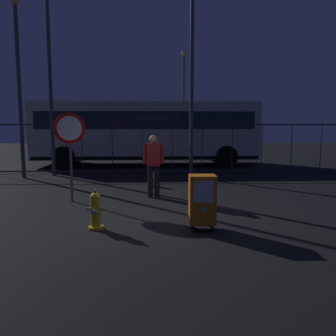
# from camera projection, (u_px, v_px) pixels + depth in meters

# --- Properties ---
(ground_plane) EXTENTS (60.00, 60.00, 0.00)m
(ground_plane) POSITION_uv_depth(u_px,v_px,m) (155.00, 218.00, 7.06)
(ground_plane) COLOR black
(fire_hydrant) EXTENTS (0.33, 0.32, 0.75)m
(fire_hydrant) POSITION_uv_depth(u_px,v_px,m) (96.00, 211.00, 6.27)
(fire_hydrant) COLOR yellow
(fire_hydrant) RESTS_ON ground_plane
(newspaper_box_primary) EXTENTS (0.48, 0.42, 1.02)m
(newspaper_box_primary) POSITION_uv_depth(u_px,v_px,m) (202.00, 199.00, 6.21)
(newspaper_box_primary) COLOR black
(newspaper_box_primary) RESTS_ON ground_plane
(stop_sign) EXTENTS (0.71, 0.31, 2.23)m
(stop_sign) POSITION_uv_depth(u_px,v_px,m) (70.00, 138.00, 8.37)
(stop_sign) COLOR #4C4F54
(stop_sign) RESTS_ON ground_plane
(pedestrian) EXTENTS (0.55, 0.22, 1.67)m
(pedestrian) POSITION_uv_depth(u_px,v_px,m) (153.00, 162.00, 8.99)
(pedestrian) COLOR black
(pedestrian) RESTS_ON ground_plane
(traffic_cone) EXTENTS (0.36, 0.36, 0.53)m
(traffic_cone) POSITION_uv_depth(u_px,v_px,m) (154.00, 178.00, 10.67)
(traffic_cone) COLOR black
(traffic_cone) RESTS_ON ground_plane
(fence_barrier) EXTENTS (18.03, 0.04, 2.00)m
(fence_barrier) POSITION_uv_depth(u_px,v_px,m) (157.00, 148.00, 13.50)
(fence_barrier) COLOR #2D2D33
(fence_barrier) RESTS_ON ground_plane
(bus_near) EXTENTS (10.57, 3.01, 3.00)m
(bus_near) POSITION_uv_depth(u_px,v_px,m) (146.00, 130.00, 16.38)
(bus_near) COLOR beige
(bus_near) RESTS_ON ground_plane
(street_light_near_left) EXTENTS (0.32, 0.32, 7.71)m
(street_light_near_left) POSITION_uv_depth(u_px,v_px,m) (49.00, 57.00, 12.54)
(street_light_near_left) COLOR #4C4F54
(street_light_near_left) RESTS_ON ground_plane
(street_light_near_right) EXTENTS (0.32, 0.32, 6.36)m
(street_light_near_right) POSITION_uv_depth(u_px,v_px,m) (19.00, 74.00, 11.96)
(street_light_near_right) COLOR #4C4F54
(street_light_near_right) RESTS_ON ground_plane
(street_light_far_left) EXTENTS (0.32, 0.32, 7.85)m
(street_light_far_left) POSITION_uv_depth(u_px,v_px,m) (192.00, 52.00, 11.92)
(street_light_far_left) COLOR #4C4F54
(street_light_far_left) RESTS_ON ground_plane
(street_light_far_right) EXTENTS (0.32, 0.32, 6.28)m
(street_light_far_right) POSITION_uv_depth(u_px,v_px,m) (183.00, 96.00, 20.19)
(street_light_far_right) COLOR #4C4F54
(street_light_far_right) RESTS_ON ground_plane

